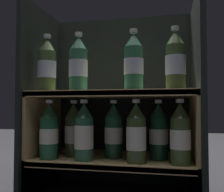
{
  "coord_description": "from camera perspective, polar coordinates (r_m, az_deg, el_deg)",
  "views": [
    {
      "loc": [
        0.22,
        -0.92,
        0.36
      ],
      "look_at": [
        0.0,
        0.12,
        0.41
      ],
      "focal_mm": 42.0,
      "sensor_mm": 36.0,
      "label": 1
    }
  ],
  "objects": [
    {
      "name": "fridge_back_wall",
      "position": [
        1.29,
        2.18,
        -0.76
      ],
      "size": [
        0.7,
        0.02,
        0.8
      ],
      "primitive_type": "cube",
      "color": "black",
      "rests_on": "ground_plane"
    },
    {
      "name": "fridge_side_left",
      "position": [
        1.22,
        -15.15,
        -0.58
      ],
      "size": [
        0.02,
        0.38,
        0.8
      ],
      "primitive_type": "cube",
      "color": "black",
      "rests_on": "ground_plane"
    },
    {
      "name": "fridge_side_right",
      "position": [
        1.09,
        18.2,
        -0.32
      ],
      "size": [
        0.02,
        0.38,
        0.8
      ],
      "primitive_type": "cube",
      "color": "black",
      "rests_on": "ground_plane"
    },
    {
      "name": "shelf_lower",
      "position": [
        1.12,
        0.45,
        -14.42
      ],
      "size": [
        0.66,
        0.34,
        0.16
      ],
      "color": "tan",
      "rests_on": "ground_plane"
    },
    {
      "name": "shelf_upper",
      "position": [
        1.1,
        0.48,
        -4.48
      ],
      "size": [
        0.66,
        0.34,
        0.43
      ],
      "color": "tan",
      "rests_on": "ground_plane"
    },
    {
      "name": "bottle_upper_front_0",
      "position": [
        1.11,
        -14.0,
        6.29
      ],
      "size": [
        0.07,
        0.07,
        0.24
      ],
      "color": "#384C28",
      "rests_on": "shelf_upper"
    },
    {
      "name": "bottle_upper_front_1",
      "position": [
        1.06,
        -7.33,
        6.68
      ],
      "size": [
        0.07,
        0.07,
        0.24
      ],
      "color": "#285B42",
      "rests_on": "shelf_upper"
    },
    {
      "name": "bottle_upper_front_2",
      "position": [
        1.01,
        4.74,
        7.16
      ],
      "size": [
        0.07,
        0.07,
        0.24
      ],
      "color": "#285B42",
      "rests_on": "shelf_upper"
    },
    {
      "name": "bottle_upper_front_3",
      "position": [
        1.0,
        13.64,
        7.26
      ],
      "size": [
        0.07,
        0.07,
        0.24
      ],
      "color": "#384C28",
      "rests_on": "shelf_upper"
    },
    {
      "name": "bottle_lower_front_0",
      "position": [
        1.1,
        -13.56,
        -7.68
      ],
      "size": [
        0.07,
        0.07,
        0.24
      ],
      "color": "#1E5638",
      "rests_on": "shelf_lower"
    },
    {
      "name": "bottle_lower_front_1",
      "position": [
        1.04,
        -6.15,
        -8.1
      ],
      "size": [
        0.07,
        0.07,
        0.24
      ],
      "color": "#285B42",
      "rests_on": "shelf_lower"
    },
    {
      "name": "bottle_lower_front_2",
      "position": [
        1.0,
        5.3,
        -8.34
      ],
      "size": [
        0.07,
        0.07,
        0.24
      ],
      "color": "#384C28",
      "rests_on": "shelf_lower"
    },
    {
      "name": "bottle_lower_front_3",
      "position": [
        0.99,
        14.64,
        -8.26
      ],
      "size": [
        0.07,
        0.07,
        0.24
      ],
      "color": "#384C28",
      "rests_on": "shelf_lower"
    },
    {
      "name": "bottle_lower_back_0",
      "position": [
        1.14,
        -8.38,
        -7.54
      ],
      "size": [
        0.07,
        0.07,
        0.24
      ],
      "color": "#384C28",
      "rests_on": "shelf_lower"
    },
    {
      "name": "bottle_lower_back_1",
      "position": [
        1.09,
        0.41,
        -7.78
      ],
      "size": [
        0.07,
        0.07,
        0.24
      ],
      "color": "#1E5638",
      "rests_on": "shelf_lower"
    },
    {
      "name": "bottle_lower_back_2",
      "position": [
        1.07,
        10.13,
        -7.83
      ],
      "size": [
        0.07,
        0.07,
        0.24
      ],
      "color": "#144228",
      "rests_on": "shelf_lower"
    }
  ]
}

